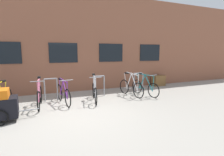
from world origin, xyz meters
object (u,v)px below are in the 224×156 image
at_px(bicycle_silver, 95,91).
at_px(bicycle_pink, 40,96).
at_px(bicycle_white, 131,87).
at_px(bicycle_teal, 145,87).
at_px(bicycle_purple, 63,94).
at_px(bicycle_yellow, 0,99).
at_px(planter_box, 158,81).

relative_size(bicycle_silver, bicycle_pink, 0.99).
height_order(bicycle_white, bicycle_pink, bicycle_white).
relative_size(bicycle_silver, bicycle_teal, 1.02).
height_order(bicycle_white, bicycle_purple, bicycle_white).
relative_size(bicycle_yellow, bicycle_silver, 0.99).
relative_size(bicycle_yellow, bicycle_purple, 0.98).
relative_size(bicycle_white, bicycle_teal, 0.99).
xyz_separation_m(bicycle_purple, bicycle_teal, (3.55, -0.11, 0.00)).
distance_m(bicycle_white, bicycle_purple, 2.93).
bearing_deg(bicycle_yellow, bicycle_purple, 3.75).
xyz_separation_m(bicycle_white, bicycle_purple, (-2.93, -0.05, -0.01)).
bearing_deg(bicycle_purple, bicycle_pink, -172.65).
distance_m(bicycle_silver, bicycle_teal, 2.36).
distance_m(bicycle_purple, bicycle_pink, 0.84).
relative_size(bicycle_pink, bicycle_teal, 1.03).
bearing_deg(bicycle_silver, planter_box, 20.47).
bearing_deg(bicycle_pink, bicycle_white, 2.40).
xyz_separation_m(bicycle_pink, bicycle_teal, (4.37, -0.00, -0.02)).
height_order(bicycle_yellow, bicycle_silver, bicycle_silver).
bearing_deg(bicycle_teal, bicycle_yellow, -179.79).
relative_size(bicycle_silver, bicycle_purple, 0.99).
bearing_deg(bicycle_pink, planter_box, 13.88).
distance_m(bicycle_white, bicycle_silver, 1.75).
bearing_deg(bicycle_white, bicycle_yellow, -177.89).
relative_size(bicycle_silver, planter_box, 2.41).
xyz_separation_m(bicycle_white, planter_box, (2.56, 1.40, -0.08)).
bearing_deg(bicycle_yellow, bicycle_pink, 1.20).
bearing_deg(bicycle_pink, bicycle_yellow, -178.80).
relative_size(bicycle_yellow, bicycle_white, 1.02).
bearing_deg(bicycle_teal, bicycle_pink, 179.94).
height_order(bicycle_silver, bicycle_pink, bicycle_silver).
relative_size(bicycle_yellow, planter_box, 2.39).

